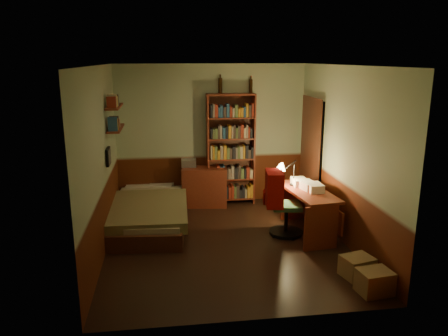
{
  "coord_description": "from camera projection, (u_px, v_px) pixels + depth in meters",
  "views": [
    {
      "loc": [
        -0.85,
        -6.01,
        2.7
      ],
      "look_at": [
        0.0,
        0.25,
        1.1
      ],
      "focal_mm": 35.0,
      "sensor_mm": 36.0,
      "label": 1
    }
  ],
  "objects": [
    {
      "name": "wall_right",
      "position": [
        344.0,
        155.0,
        6.46
      ],
      "size": [
        0.02,
        4.0,
        2.6
      ],
      "primitive_type": "cube",
      "color": "#9EB18F",
      "rests_on": "ground"
    },
    {
      "name": "desk_lamp",
      "position": [
        294.0,
        168.0,
        6.96
      ],
      "size": [
        0.22,
        0.22,
        0.57
      ],
      "primitive_type": "cone",
      "rotation": [
        0.0,
        0.0,
        -0.4
      ],
      "color": "black",
      "rests_on": "desk"
    },
    {
      "name": "bookshelf",
      "position": [
        231.0,
        150.0,
        8.12
      ],
      "size": [
        0.89,
        0.28,
        2.07
      ],
      "primitive_type": "cube",
      "rotation": [
        0.0,
        0.0,
        0.01
      ],
      "color": "maroon",
      "rests_on": "ground"
    },
    {
      "name": "bed",
      "position": [
        147.0,
        204.0,
        7.24
      ],
      "size": [
        1.42,
        2.39,
        0.68
      ],
      "primitive_type": "cube",
      "rotation": [
        0.0,
        0.0,
        -0.08
      ],
      "color": "olive",
      "rests_on": "ground"
    },
    {
      "name": "wall_shelf_lower",
      "position": [
        116.0,
        128.0,
        7.0
      ],
      "size": [
        0.2,
        0.9,
        0.03
      ],
      "primitive_type": "cube",
      "color": "maroon",
      "rests_on": "wall_left"
    },
    {
      "name": "door_trim",
      "position": [
        310.0,
        156.0,
        7.77
      ],
      "size": [
        0.02,
        0.98,
        2.08
      ],
      "primitive_type": "cube",
      "color": "#462216",
      "rests_on": "ground"
    },
    {
      "name": "doorway",
      "position": [
        311.0,
        156.0,
        7.78
      ],
      "size": [
        0.06,
        0.9,
        2.0
      ],
      "primitive_type": "cube",
      "color": "black",
      "rests_on": "ground"
    },
    {
      "name": "bottle_left",
      "position": [
        220.0,
        86.0,
        7.91
      ],
      "size": [
        0.07,
        0.07,
        0.28
      ],
      "primitive_type": "cylinder",
      "rotation": [
        0.0,
        0.0,
        -0.01
      ],
      "color": "black",
      "rests_on": "bookshelf"
    },
    {
      "name": "wall_shelf_upper",
      "position": [
        114.0,
        106.0,
        6.91
      ],
      "size": [
        0.2,
        0.9,
        0.03
      ],
      "primitive_type": "cube",
      "color": "maroon",
      "rests_on": "wall_left"
    },
    {
      "name": "cardboard_box_a",
      "position": [
        375.0,
        282.0,
        5.13
      ],
      "size": [
        0.41,
        0.35,
        0.28
      ],
      "primitive_type": "cube",
      "rotation": [
        0.0,
        0.0,
        0.13
      ],
      "color": "olive",
      "rests_on": "ground"
    },
    {
      "name": "office_chair",
      "position": [
        287.0,
        200.0,
        6.75
      ],
      "size": [
        0.63,
        0.57,
        1.13
      ],
      "primitive_type": "cube",
      "rotation": [
        0.0,
        0.0,
        -0.14
      ],
      "color": "#2C5C37",
      "rests_on": "ground"
    },
    {
      "name": "cardboard_box_b",
      "position": [
        357.0,
        267.0,
        5.53
      ],
      "size": [
        0.44,
        0.39,
        0.26
      ],
      "primitive_type": "cube",
      "rotation": [
        0.0,
        0.0,
        0.25
      ],
      "color": "olive",
      "rests_on": "ground"
    },
    {
      "name": "wall_front",
      "position": [
        255.0,
        204.0,
        4.3
      ],
      "size": [
        3.5,
        0.02,
        2.6
      ],
      "primitive_type": "cube",
      "color": "#9EB18F",
      "rests_on": "ground"
    },
    {
      "name": "mini_stereo",
      "position": [
        189.0,
        163.0,
        8.11
      ],
      "size": [
        0.28,
        0.22,
        0.15
      ],
      "primitive_type": "cube",
      "rotation": [
        0.0,
        0.0,
        -0.05
      ],
      "color": "#B2B2B7",
      "rests_on": "dresser"
    },
    {
      "name": "ceiling",
      "position": [
        226.0,
        65.0,
        5.91
      ],
      "size": [
        3.5,
        4.0,
        0.02
      ],
      "primitive_type": "cube",
      "color": "silver",
      "rests_on": "wall_back"
    },
    {
      "name": "paper_stack",
      "position": [
        308.0,
        185.0,
        6.82
      ],
      "size": [
        0.29,
        0.35,
        0.12
      ],
      "primitive_type": "cube",
      "rotation": [
        0.0,
        0.0,
        0.26
      ],
      "color": "silver",
      "rests_on": "desk"
    },
    {
      "name": "bottle_right",
      "position": [
        251.0,
        86.0,
        7.99
      ],
      "size": [
        0.08,
        0.08,
        0.25
      ],
      "primitive_type": "cylinder",
      "rotation": [
        0.0,
        0.0,
        0.25
      ],
      "color": "black",
      "rests_on": "bookshelf"
    },
    {
      "name": "dresser",
      "position": [
        205.0,
        187.0,
        8.13
      ],
      "size": [
        0.87,
        0.52,
        0.73
      ],
      "primitive_type": "cube",
      "rotation": [
        0.0,
        0.0,
        -0.14
      ],
      "color": "maroon",
      "rests_on": "ground"
    },
    {
      "name": "desk",
      "position": [
        307.0,
        212.0,
        6.85
      ],
      "size": [
        0.7,
        1.37,
        0.7
      ],
      "primitive_type": "cube",
      "rotation": [
        0.0,
        0.0,
        0.13
      ],
      "color": "maroon",
      "rests_on": "ground"
    },
    {
      "name": "wall_left",
      "position": [
        100.0,
        163.0,
        6.0
      ],
      "size": [
        0.02,
        4.0,
        2.6
      ],
      "primitive_type": "cube",
      "color": "#9EB18F",
      "rests_on": "ground"
    },
    {
      "name": "wall_back",
      "position": [
        211.0,
        135.0,
        8.16
      ],
      "size": [
        3.5,
        0.02,
        2.6
      ],
      "primitive_type": "cube",
      "color": "#9EB18F",
      "rests_on": "ground"
    },
    {
      "name": "framed_picture",
      "position": [
        108.0,
        157.0,
        6.59
      ],
      "size": [
        0.04,
        0.32,
        0.26
      ],
      "primitive_type": "cube",
      "color": "black",
      "rests_on": "wall_left"
    },
    {
      "name": "floor",
      "position": [
        226.0,
        244.0,
        6.55
      ],
      "size": [
        3.5,
        4.0,
        0.02
      ],
      "primitive_type": "cube",
      "color": "black",
      "rests_on": "ground"
    },
    {
      "name": "red_jacket",
      "position": [
        282.0,
        149.0,
        6.41
      ],
      "size": [
        0.33,
        0.5,
        0.54
      ],
      "primitive_type": "cube",
      "rotation": [
        0.0,
        0.0,
        -0.18
      ],
      "color": "#AC0F0C",
      "rests_on": "office_chair"
    }
  ]
}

